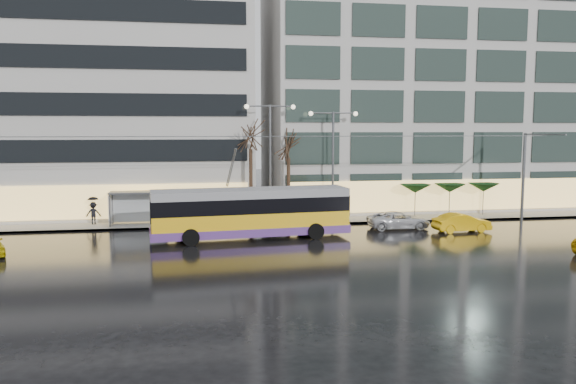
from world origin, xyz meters
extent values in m
plane|color=black|center=(0.00, 0.00, 0.00)|extent=(140.00, 140.00, 0.00)
cube|color=gray|center=(2.00, 14.00, 0.07)|extent=(80.00, 10.00, 0.15)
cube|color=slate|center=(2.00, 9.05, 0.07)|extent=(80.00, 0.10, 0.15)
cube|color=#B3B0AB|center=(-16.00, 19.00, 11.15)|extent=(34.00, 14.00, 22.00)
cube|color=#B3B0AB|center=(19.00, 19.00, 12.65)|extent=(32.00, 14.00, 25.00)
cube|color=yellow|center=(-0.13, 4.48, 1.14)|extent=(13.18, 3.99, 1.62)
cube|color=#5E3585|center=(-0.13, 4.48, 0.59)|extent=(13.23, 4.04, 0.54)
cube|color=black|center=(-0.13, 4.48, 2.32)|extent=(13.21, 4.02, 0.97)
cube|color=gray|center=(-0.13, 4.48, 3.08)|extent=(13.18, 3.99, 0.54)
cube|color=black|center=(6.36, 5.14, 2.16)|extent=(0.31, 2.48, 1.41)
cube|color=black|center=(-6.62, 3.83, 2.16)|extent=(0.31, 2.48, 1.41)
cylinder|color=black|center=(3.83, 6.24, 0.54)|extent=(1.11, 0.49, 1.08)
cylinder|color=black|center=(4.10, 3.55, 0.54)|extent=(1.11, 0.49, 1.08)
cylinder|color=black|center=(-4.35, 5.41, 0.54)|extent=(1.11, 0.49, 1.08)
cylinder|color=black|center=(-4.08, 2.72, 0.54)|extent=(1.11, 0.49, 1.08)
cylinder|color=#595B60|center=(-1.31, 5.40, 4.65)|extent=(0.47, 4.01, 2.84)
cylinder|color=#595B60|center=(-1.36, 5.93, 4.65)|extent=(0.47, 4.01, 2.84)
cylinder|color=#595B60|center=(22.00, 8.50, 3.50)|extent=(0.24, 0.24, 7.00)
cube|color=#595B60|center=(22.00, 6.00, 6.90)|extent=(0.10, 5.00, 0.10)
cylinder|color=#595B60|center=(1.00, 5.75, 6.80)|extent=(42.00, 0.04, 0.04)
cylinder|color=#595B60|center=(1.00, 6.25, 6.80)|extent=(42.00, 0.04, 0.04)
cube|color=#595B60|center=(-8.00, 10.50, 2.60)|extent=(4.20, 1.60, 0.12)
cube|color=silver|center=(-8.00, 11.20, 1.35)|extent=(4.00, 0.05, 2.20)
cube|color=white|center=(-10.05, 10.50, 1.35)|extent=(0.10, 1.40, 2.20)
cylinder|color=#595B60|center=(-10.00, 9.80, 1.35)|extent=(0.10, 0.10, 2.40)
cylinder|color=#595B60|center=(-10.00, 11.20, 1.35)|extent=(0.10, 0.10, 2.40)
cylinder|color=#595B60|center=(-6.00, 9.80, 1.35)|extent=(0.10, 0.10, 2.40)
cylinder|color=#595B60|center=(-6.00, 11.20, 1.35)|extent=(0.10, 0.10, 2.40)
cylinder|color=#595B60|center=(2.00, 10.80, 4.65)|extent=(0.18, 0.18, 9.00)
cylinder|color=#595B60|center=(1.10, 10.80, 9.05)|extent=(1.80, 0.10, 0.10)
cylinder|color=#595B60|center=(2.90, 10.80, 9.05)|extent=(1.80, 0.10, 0.10)
sphere|color=#FFF2CC|center=(0.20, 10.80, 9.00)|extent=(0.36, 0.36, 0.36)
sphere|color=#FFF2CC|center=(3.80, 10.80, 9.00)|extent=(0.36, 0.36, 0.36)
cylinder|color=#595B60|center=(7.00, 10.80, 4.40)|extent=(0.18, 0.18, 8.50)
cylinder|color=#595B60|center=(6.10, 10.80, 8.55)|extent=(1.80, 0.10, 0.10)
cylinder|color=#595B60|center=(7.90, 10.80, 8.55)|extent=(1.80, 0.10, 0.10)
sphere|color=#FFF2CC|center=(5.20, 10.80, 8.50)|extent=(0.36, 0.36, 0.36)
sphere|color=#FFF2CC|center=(8.80, 10.80, 8.50)|extent=(0.36, 0.36, 0.36)
cylinder|color=black|center=(0.50, 11.00, 2.95)|extent=(0.28, 0.28, 5.60)
cylinder|color=black|center=(3.50, 11.20, 2.60)|extent=(0.28, 0.28, 4.90)
cylinder|color=#595B60|center=(14.00, 11.00, 1.25)|extent=(0.06, 0.06, 2.20)
cone|color=#0E3410|center=(14.00, 11.00, 2.45)|extent=(2.50, 2.50, 0.70)
cylinder|color=#595B60|center=(17.00, 11.00, 1.25)|extent=(0.06, 0.06, 2.20)
cone|color=#0E3410|center=(17.00, 11.00, 2.45)|extent=(2.50, 2.50, 0.70)
cylinder|color=#595B60|center=(20.00, 11.00, 1.25)|extent=(0.06, 0.06, 2.20)
cone|color=#0E3410|center=(20.00, 11.00, 2.45)|extent=(2.50, 2.50, 0.70)
imported|color=#F9B70D|center=(14.95, 4.60, 0.67)|extent=(4.13, 1.61, 1.34)
imported|color=silver|center=(10.95, 6.48, 0.63)|extent=(4.63, 2.25, 1.27)
imported|color=black|center=(-5.12, 10.33, 1.04)|extent=(0.72, 0.55, 1.78)
imported|color=#E84D6A|center=(-5.12, 10.33, 1.90)|extent=(1.14, 1.15, 0.88)
imported|color=black|center=(-3.86, 11.70, 1.08)|extent=(1.12, 1.02, 1.87)
imported|color=black|center=(-11.41, 11.28, 0.99)|extent=(1.12, 0.69, 1.68)
imported|color=black|center=(-11.41, 11.28, 1.90)|extent=(0.87, 0.87, 0.72)
camera|label=1|loc=(-3.58, -32.38, 7.29)|focal=35.00mm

